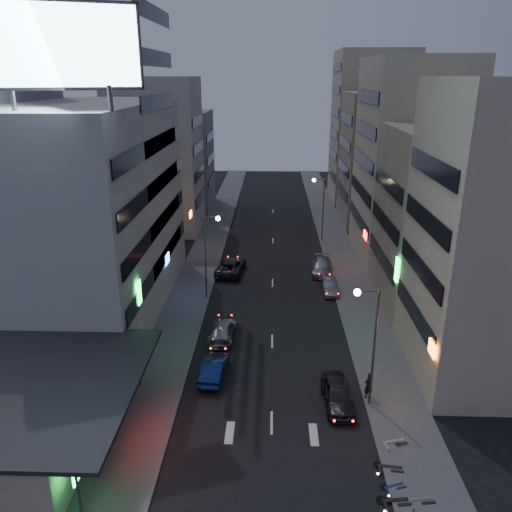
{
  "coord_description": "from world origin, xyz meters",
  "views": [
    {
      "loc": [
        -0.11,
        -21.29,
        20.01
      ],
      "look_at": [
        -1.48,
        19.54,
        5.25
      ],
      "focal_mm": 35.0,
      "sensor_mm": 36.0,
      "label": 1
    }
  ],
  "objects_px": {
    "parked_car_left": "(231,266)",
    "person": "(369,385)",
    "parked_car_right_mid": "(330,286)",
    "scooter_silver_a": "(432,487)",
    "parked_car_right_near": "(338,394)",
    "scooter_black_b": "(403,458)",
    "scooter_silver_b": "(404,429)",
    "road_car_blue": "(214,368)",
    "scooter_black_a": "(409,488)",
    "scooter_blue": "(403,474)",
    "parked_car_right_far": "(322,267)",
    "road_car_silver": "(222,330)"
  },
  "relations": [
    {
      "from": "parked_car_left",
      "to": "person",
      "type": "xyz_separation_m",
      "value": [
        10.8,
        -21.99,
        0.24
      ]
    },
    {
      "from": "parked_car_right_mid",
      "to": "scooter_silver_a",
      "type": "bearing_deg",
      "value": -84.55
    },
    {
      "from": "person",
      "to": "parked_car_right_near",
      "type": "bearing_deg",
      "value": -7.56
    },
    {
      "from": "scooter_black_b",
      "to": "scooter_silver_b",
      "type": "height_order",
      "value": "scooter_silver_b"
    },
    {
      "from": "parked_car_left",
      "to": "road_car_blue",
      "type": "height_order",
      "value": "parked_car_left"
    },
    {
      "from": "parked_car_left",
      "to": "scooter_black_a",
      "type": "relative_size",
      "value": 2.86
    },
    {
      "from": "scooter_blue",
      "to": "scooter_silver_b",
      "type": "distance_m",
      "value": 3.47
    },
    {
      "from": "parked_car_right_far",
      "to": "parked_car_right_mid",
      "type": "bearing_deg",
      "value": -80.2
    },
    {
      "from": "road_car_blue",
      "to": "scooter_silver_b",
      "type": "bearing_deg",
      "value": 157.79
    },
    {
      "from": "parked_car_left",
      "to": "scooter_black_a",
      "type": "bearing_deg",
      "value": 117.06
    },
    {
      "from": "road_car_silver",
      "to": "scooter_silver_a",
      "type": "bearing_deg",
      "value": 129.39
    },
    {
      "from": "parked_car_left",
      "to": "scooter_black_a",
      "type": "distance_m",
      "value": 32.31
    },
    {
      "from": "parked_car_right_near",
      "to": "parked_car_right_mid",
      "type": "relative_size",
      "value": 1.15
    },
    {
      "from": "parked_car_left",
      "to": "scooter_silver_a",
      "type": "height_order",
      "value": "parked_car_left"
    },
    {
      "from": "parked_car_right_near",
      "to": "scooter_black_b",
      "type": "height_order",
      "value": "parked_car_right_near"
    },
    {
      "from": "road_car_blue",
      "to": "road_car_silver",
      "type": "height_order",
      "value": "road_car_blue"
    },
    {
      "from": "parked_car_right_far",
      "to": "road_car_silver",
      "type": "height_order",
      "value": "parked_car_right_far"
    },
    {
      "from": "parked_car_right_far",
      "to": "scooter_silver_b",
      "type": "xyz_separation_m",
      "value": [
        2.38,
        -26.18,
        0.01
      ]
    },
    {
      "from": "scooter_black_b",
      "to": "parked_car_right_near",
      "type": "bearing_deg",
      "value": 34.03
    },
    {
      "from": "parked_car_right_mid",
      "to": "road_car_silver",
      "type": "height_order",
      "value": "road_car_silver"
    },
    {
      "from": "parked_car_right_near",
      "to": "scooter_black_a",
      "type": "relative_size",
      "value": 2.27
    },
    {
      "from": "road_car_blue",
      "to": "road_car_silver",
      "type": "xyz_separation_m",
      "value": [
        0.03,
        5.6,
        -0.02
      ]
    },
    {
      "from": "road_car_silver",
      "to": "parked_car_right_far",
      "type": "bearing_deg",
      "value": -120.58
    },
    {
      "from": "parked_car_right_far",
      "to": "scooter_silver_a",
      "type": "bearing_deg",
      "value": -78.23
    },
    {
      "from": "scooter_black_a",
      "to": "scooter_silver_b",
      "type": "distance_m",
      "value": 4.45
    },
    {
      "from": "scooter_silver_a",
      "to": "scooter_blue",
      "type": "xyz_separation_m",
      "value": [
        -1.22,
        0.89,
        -0.09
      ]
    },
    {
      "from": "parked_car_left",
      "to": "scooter_blue",
      "type": "relative_size",
      "value": 3.61
    },
    {
      "from": "parked_car_left",
      "to": "road_car_silver",
      "type": "relative_size",
      "value": 1.21
    },
    {
      "from": "parked_car_right_mid",
      "to": "scooter_black_a",
      "type": "bearing_deg",
      "value": -87.24
    },
    {
      "from": "parked_car_right_near",
      "to": "road_car_blue",
      "type": "relative_size",
      "value": 1.06
    },
    {
      "from": "scooter_blue",
      "to": "parked_car_right_far",
      "type": "bearing_deg",
      "value": -16.18
    },
    {
      "from": "parked_car_right_near",
      "to": "scooter_silver_b",
      "type": "bearing_deg",
      "value": -45.68
    },
    {
      "from": "parked_car_right_near",
      "to": "scooter_black_b",
      "type": "xyz_separation_m",
      "value": [
        2.85,
        -5.47,
        -0.07
      ]
    },
    {
      "from": "parked_car_right_far",
      "to": "scooter_silver_b",
      "type": "distance_m",
      "value": 26.29
    },
    {
      "from": "road_car_blue",
      "to": "scooter_silver_b",
      "type": "distance_m",
      "value": 13.22
    },
    {
      "from": "person",
      "to": "scooter_black_b",
      "type": "xyz_separation_m",
      "value": [
        0.8,
        -6.16,
        -0.33
      ]
    },
    {
      "from": "parked_car_right_near",
      "to": "scooter_black_a",
      "type": "height_order",
      "value": "parked_car_right_near"
    },
    {
      "from": "parked_car_right_near",
      "to": "road_car_blue",
      "type": "bearing_deg",
      "value": 158.15
    },
    {
      "from": "parked_car_right_far",
      "to": "scooter_black_a",
      "type": "bearing_deg",
      "value": -80.48
    },
    {
      "from": "scooter_silver_a",
      "to": "scooter_silver_b",
      "type": "xyz_separation_m",
      "value": [
        -0.36,
        4.24,
        0.03
      ]
    },
    {
      "from": "parked_car_right_mid",
      "to": "person",
      "type": "relative_size",
      "value": 2.18
    },
    {
      "from": "scooter_blue",
      "to": "scooter_silver_b",
      "type": "height_order",
      "value": "scooter_silver_b"
    },
    {
      "from": "parked_car_right_near",
      "to": "parked_car_right_mid",
      "type": "distance_m",
      "value": 17.98
    },
    {
      "from": "parked_car_right_mid",
      "to": "parked_car_right_near",
      "type": "bearing_deg",
      "value": -94.39
    },
    {
      "from": "parked_car_right_far",
      "to": "scooter_blue",
      "type": "height_order",
      "value": "parked_car_right_far"
    },
    {
      "from": "parked_car_right_near",
      "to": "road_car_blue",
      "type": "distance_m",
      "value": 8.78
    },
    {
      "from": "scooter_blue",
      "to": "parked_car_right_mid",
      "type": "bearing_deg",
      "value": -16.23
    },
    {
      "from": "parked_car_right_near",
      "to": "parked_car_right_mid",
      "type": "xyz_separation_m",
      "value": [
        1.35,
        17.93,
        -0.12
      ]
    },
    {
      "from": "scooter_blue",
      "to": "person",
      "type": "bearing_deg",
      "value": -14.9
    },
    {
      "from": "parked_car_right_far",
      "to": "scooter_black_b",
      "type": "height_order",
      "value": "parked_car_right_far"
    }
  ]
}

